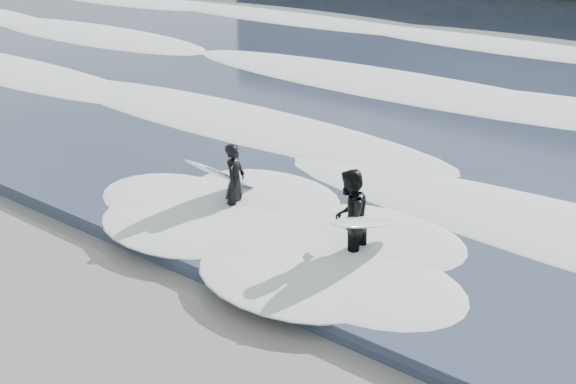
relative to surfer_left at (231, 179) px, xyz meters
The scene contains 5 objects.
ground 5.89m from the surfer_left, 69.55° to the right, with size 120.00×120.00×0.00m, color olive.
foam_near 4.10m from the surfer_left, 60.08° to the left, with size 60.00×3.20×0.20m, color white.
foam_mid 10.74m from the surfer_left, 79.06° to the left, with size 60.00×4.00×0.24m, color white.
surfer_left is the anchor object (origin of this frame).
surfer_right 3.18m from the surfer_left, ahead, with size 1.12×2.18×1.83m.
Camera 1 is at (7.52, -4.59, 6.28)m, focal length 45.00 mm.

